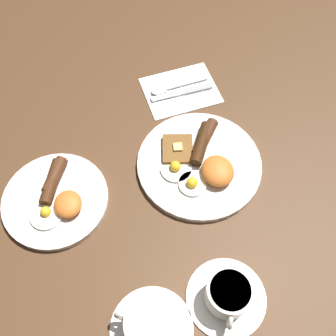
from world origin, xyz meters
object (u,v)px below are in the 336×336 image
(teacup_near, at_px, (228,295))
(knife, at_px, (185,92))
(spoon, at_px, (166,89))
(breakfast_plate_near, at_px, (200,162))
(teacup_far, at_px, (151,326))
(breakfast_plate_far, at_px, (56,198))

(teacup_near, xyz_separation_m, knife, (0.52, -0.04, -0.02))
(spoon, bearing_deg, breakfast_plate_near, 90.08)
(breakfast_plate_near, bearing_deg, spoon, 7.25)
(breakfast_plate_near, xyz_separation_m, teacup_far, (-0.32, 0.18, 0.02))
(knife, bearing_deg, teacup_far, 65.19)
(breakfast_plate_near, xyz_separation_m, teacup_near, (-0.30, 0.02, 0.02))
(breakfast_plate_far, xyz_separation_m, teacup_far, (-0.30, -0.15, 0.02))
(breakfast_plate_far, distance_m, spoon, 0.39)
(breakfast_plate_far, bearing_deg, teacup_near, -132.47)
(breakfast_plate_far, bearing_deg, breakfast_plate_near, -86.16)
(spoon, bearing_deg, teacup_near, 83.50)
(breakfast_plate_near, bearing_deg, knife, -4.57)
(teacup_near, distance_m, spoon, 0.54)
(breakfast_plate_near, height_order, teacup_far, teacup_far)
(teacup_far, bearing_deg, teacup_near, -80.83)
(breakfast_plate_near, bearing_deg, teacup_near, 175.44)
(breakfast_plate_far, xyz_separation_m, knife, (0.24, -0.35, -0.01))
(breakfast_plate_near, distance_m, teacup_near, 0.30)
(breakfast_plate_far, bearing_deg, knife, -55.12)
(breakfast_plate_far, distance_m, knife, 0.42)
(breakfast_plate_near, bearing_deg, teacup_far, 151.62)
(teacup_far, bearing_deg, spoon, -14.50)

